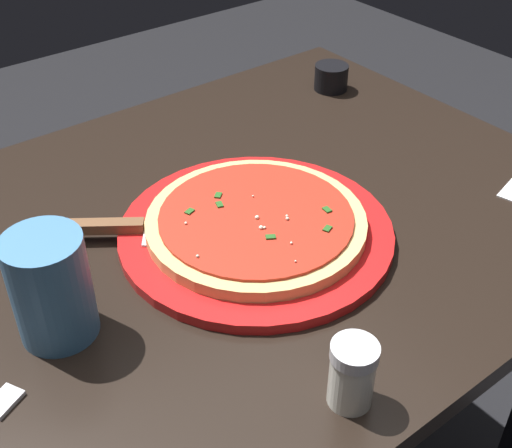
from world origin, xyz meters
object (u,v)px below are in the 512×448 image
(pizza, at_px, (256,222))
(cup_tall_drink, at_px, (51,288))
(parmesan_shaker, at_px, (352,374))
(pizza_server, at_px, (124,227))
(serving_plate, at_px, (256,232))
(cup_small_sauce, at_px, (331,77))

(pizza, xyz_separation_m, cup_tall_drink, (0.27, 0.00, 0.04))
(cup_tall_drink, height_order, parmesan_shaker, cup_tall_drink)
(pizza_server, relative_size, parmesan_shaker, 2.75)
(pizza, bearing_deg, serving_plate, -113.96)
(pizza_server, xyz_separation_m, cup_tall_drink, (0.13, 0.10, 0.04))
(serving_plate, xyz_separation_m, parmesan_shaker, (0.09, 0.26, 0.03))
(pizza_server, distance_m, cup_tall_drink, 0.17)
(cup_tall_drink, height_order, cup_small_sauce, cup_tall_drink)
(parmesan_shaker, bearing_deg, pizza, -108.65)
(pizza, bearing_deg, parmesan_shaker, 71.35)
(pizza_server, relative_size, cup_small_sauce, 3.44)
(serving_plate, distance_m, pizza, 0.02)
(serving_plate, xyz_separation_m, pizza, (0.00, 0.00, 0.02))
(cup_small_sauce, relative_size, parmesan_shaker, 0.80)
(pizza, bearing_deg, pizza_server, -36.01)
(pizza_server, height_order, cup_small_sauce, cup_small_sauce)
(serving_plate, xyz_separation_m, pizza_server, (0.13, -0.10, 0.01))
(cup_tall_drink, relative_size, parmesan_shaker, 1.67)
(serving_plate, distance_m, pizza_server, 0.17)
(serving_plate, height_order, pizza, pizza)
(pizza_server, bearing_deg, parmesan_shaker, 97.37)
(cup_tall_drink, bearing_deg, serving_plate, -179.75)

